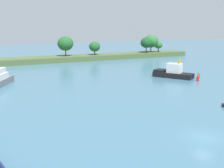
{
  "coord_description": "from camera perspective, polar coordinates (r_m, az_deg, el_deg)",
  "views": [
    {
      "loc": [
        -26.81,
        -26.98,
        14.64
      ],
      "look_at": [
        1.79,
        31.45,
        1.2
      ],
      "focal_mm": 46.38,
      "sensor_mm": 36.0,
      "label": 1
    }
  ],
  "objects": [
    {
      "name": "small_motorboat",
      "position": [
        99.65,
        11.56,
        3.14
      ],
      "size": [
        1.84,
        4.12,
        0.94
      ],
      "color": "maroon",
      "rests_on": "ground"
    },
    {
      "name": "channel_buoy_green",
      "position": [
        83.38,
        16.72,
        1.63
      ],
      "size": [
        0.7,
        0.7,
        1.9
      ],
      "color": "green",
      "rests_on": "ground"
    },
    {
      "name": "tugboat",
      "position": [
        83.0,
        11.86,
        2.2
      ],
      "size": [
        9.12,
        11.43,
        5.18
      ],
      "color": "black",
      "rests_on": "ground"
    },
    {
      "name": "treeline_island",
      "position": [
        123.78,
        -2.66,
        6.07
      ],
      "size": [
        93.05,
        10.26,
        9.98
      ],
      "color": "#4C6038",
      "rests_on": "ground"
    },
    {
      "name": "ground_plane",
      "position": [
        40.76,
        17.72,
        -9.96
      ],
      "size": [
        400.0,
        400.0,
        0.0
      ],
      "primitive_type": "plane",
      "color": "teal"
    },
    {
      "name": "channel_buoy_red",
      "position": [
        79.33,
        16.57,
        1.14
      ],
      "size": [
        0.7,
        0.7,
        1.9
      ],
      "color": "red",
      "rests_on": "ground"
    }
  ]
}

